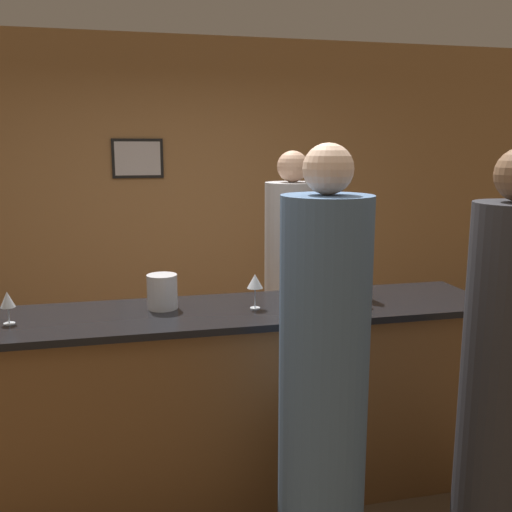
% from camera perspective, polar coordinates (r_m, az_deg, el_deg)
% --- Properties ---
extents(ground_plane, '(14.00, 14.00, 0.00)m').
position_cam_1_polar(ground_plane, '(3.36, -4.10, -22.56)').
color(ground_plane, '#4C3823').
extents(back_wall, '(8.00, 0.08, 2.80)m').
position_cam_1_polar(back_wall, '(5.21, -8.42, 5.80)').
color(back_wall, '#A37547').
rests_on(back_wall, ground_plane).
extents(bar_counter, '(2.96, 0.62, 1.03)m').
position_cam_1_polar(bar_counter, '(3.10, -4.23, -14.54)').
color(bar_counter, brown).
rests_on(bar_counter, ground_plane).
extents(bartender, '(0.35, 0.35, 1.83)m').
position_cam_1_polar(bartender, '(3.76, 3.53, -4.57)').
color(bartender, '#B2B2B7').
rests_on(bartender, ground_plane).
extents(guest_0, '(0.36, 0.36, 1.85)m').
position_cam_1_polar(guest_0, '(2.69, 23.60, -11.70)').
color(guest_0, '#2D2D33').
rests_on(guest_0, ground_plane).
extents(guest_1, '(0.37, 0.37, 1.86)m').
position_cam_1_polar(guest_1, '(2.42, 6.73, -13.14)').
color(guest_1, '#4C6B93').
rests_on(guest_1, ground_plane).
extents(wine_bottle_0, '(0.07, 0.07, 0.31)m').
position_cam_1_polar(wine_bottle_0, '(3.15, 10.81, -2.00)').
color(wine_bottle_0, black).
rests_on(wine_bottle_0, bar_counter).
extents(ice_bucket, '(0.15, 0.15, 0.18)m').
position_cam_1_polar(ice_bucket, '(2.95, -9.35, -3.53)').
color(ice_bucket, silver).
rests_on(ice_bucket, bar_counter).
extents(wine_glass_0, '(0.08, 0.08, 0.18)m').
position_cam_1_polar(wine_glass_0, '(2.80, 9.62, -3.29)').
color(wine_glass_0, silver).
rests_on(wine_glass_0, bar_counter).
extents(wine_glass_1, '(0.07, 0.07, 0.16)m').
position_cam_1_polar(wine_glass_1, '(2.89, -23.60, -4.10)').
color(wine_glass_1, silver).
rests_on(wine_glass_1, bar_counter).
extents(wine_glass_2, '(0.08, 0.08, 0.18)m').
position_cam_1_polar(wine_glass_2, '(2.90, -0.10, -2.62)').
color(wine_glass_2, silver).
rests_on(wine_glass_2, bar_counter).
extents(wine_glass_4, '(0.07, 0.07, 0.15)m').
position_cam_1_polar(wine_glass_4, '(2.99, 10.60, -2.96)').
color(wine_glass_4, silver).
rests_on(wine_glass_4, bar_counter).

